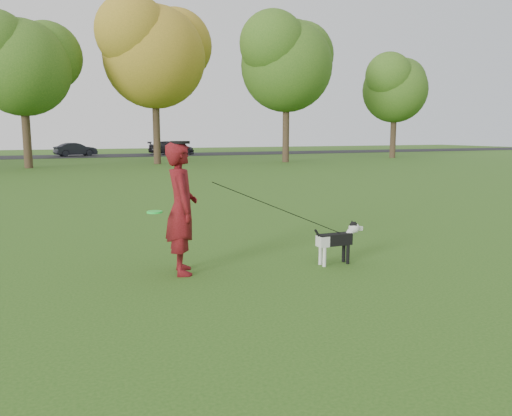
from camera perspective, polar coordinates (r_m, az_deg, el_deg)
name	(u,v)px	position (r m, az deg, el deg)	size (l,w,h in m)	color
ground	(243,262)	(8.42, -1.50, -6.20)	(120.00, 120.00, 0.00)	#285116
road	(83,156)	(47.73, -19.21, 5.62)	(120.00, 7.00, 0.02)	black
man	(181,208)	(7.67, -8.52, -0.05)	(0.74, 0.48, 2.02)	#520D0B
dog	(338,238)	(8.33, 9.39, -3.42)	(0.93, 0.19, 0.71)	black
car_mid	(76,149)	(47.67, -19.92, 6.31)	(1.25, 3.59, 1.18)	black
car_right	(171,148)	(48.88, -9.66, 6.80)	(1.78, 4.38, 1.27)	#242228
man_held_items	(281,209)	(7.95, 2.83, -0.15)	(3.19, 0.61, 1.55)	#1EEF43
tree_row	(67,45)	(34.10, -20.80, 16.99)	(51.74, 8.86, 12.01)	#38281C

